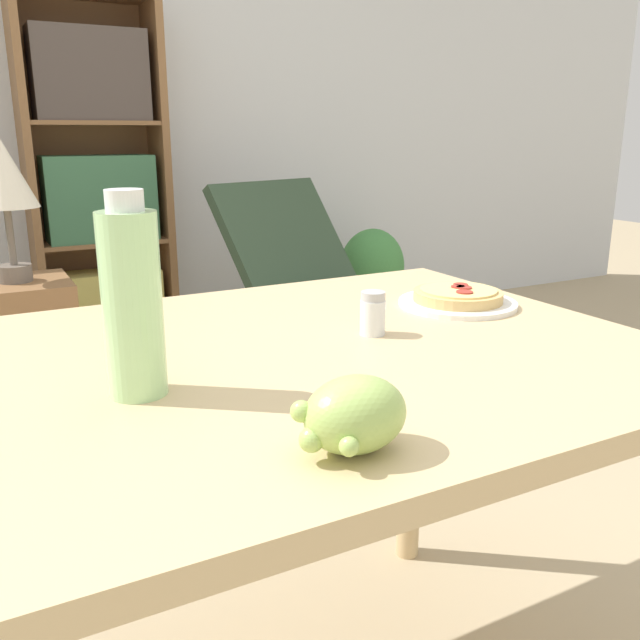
{
  "coord_description": "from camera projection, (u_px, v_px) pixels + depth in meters",
  "views": [
    {
      "loc": [
        -0.5,
        -0.97,
        1.1
      ],
      "look_at": [
        -0.04,
        -0.11,
        0.83
      ],
      "focal_mm": 38.0,
      "sensor_mm": 36.0,
      "label": 1
    }
  ],
  "objects": [
    {
      "name": "drink_bottle",
      "position": [
        132.0,
        302.0,
        0.85
      ],
      "size": [
        0.08,
        0.08,
        0.26
      ],
      "color": "#B7EAA3",
      "rests_on": "dining_table"
    },
    {
      "name": "dining_table",
      "position": [
        303.0,
        412.0,
        1.09
      ],
      "size": [
        1.13,
        0.89,
        0.77
      ],
      "color": "#D1B27F",
      "rests_on": "ground_plane"
    },
    {
      "name": "pizza_on_plate",
      "position": [
        458.0,
        299.0,
        1.33
      ],
      "size": [
        0.23,
        0.23,
        0.04
      ],
      "color": "white",
      "rests_on": "dining_table"
    },
    {
      "name": "table_lamp",
      "position": [
        3.0,
        179.0,
        2.19
      ],
      "size": [
        0.21,
        0.21,
        0.48
      ],
      "color": "#665B51",
      "rests_on": "side_table"
    },
    {
      "name": "grape_bunch",
      "position": [
        353.0,
        416.0,
        0.72
      ],
      "size": [
        0.13,
        0.1,
        0.08
      ],
      "color": "#A8CC66",
      "rests_on": "dining_table"
    },
    {
      "name": "lounge_chair_far",
      "position": [
        314.0,
        318.0,
        3.06
      ],
      "size": [
        0.8,
        0.91,
        0.88
      ],
      "rotation": [
        0.0,
        0.0,
        0.31
      ],
      "color": "black",
      "rests_on": "ground_plane"
    },
    {
      "name": "potted_plant_floor",
      "position": [
        372.0,
        279.0,
        3.74
      ],
      "size": [
        0.37,
        0.32,
        0.59
      ],
      "color": "#70665B",
      "rests_on": "ground_plane"
    },
    {
      "name": "wall_back",
      "position": [
        56.0,
        88.0,
        3.22
      ],
      "size": [
        8.0,
        0.05,
        2.6
      ],
      "color": "silver",
      "rests_on": "ground_plane"
    },
    {
      "name": "bookshelf",
      "position": [
        99.0,
        193.0,
        3.25
      ],
      "size": [
        0.65,
        0.3,
        1.72
      ],
      "color": "brown",
      "rests_on": "ground_plane"
    },
    {
      "name": "salt_shaker",
      "position": [
        373.0,
        314.0,
        1.14
      ],
      "size": [
        0.04,
        0.04,
        0.07
      ],
      "color": "white",
      "rests_on": "dining_table"
    },
    {
      "name": "side_table",
      "position": [
        27.0,
        367.0,
        2.36
      ],
      "size": [
        0.34,
        0.34,
        0.61
      ],
      "color": "brown",
      "rests_on": "ground_plane"
    }
  ]
}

